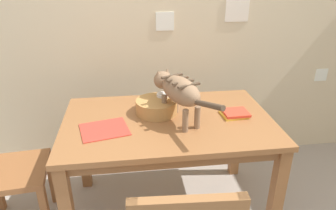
{
  "coord_description": "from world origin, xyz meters",
  "views": [
    {
      "loc": [
        -0.27,
        -0.8,
        1.67
      ],
      "look_at": [
        -0.03,
        0.96,
        0.85
      ],
      "focal_mm": 33.48,
      "sensor_mm": 36.0,
      "label": 1
    }
  ],
  "objects": [
    {
      "name": "wooden_chair_near",
      "position": [
        -1.08,
        0.95,
        0.46
      ],
      "size": [
        0.46,
        0.46,
        0.94
      ],
      "rotation": [
        0.0,
        0.0,
        -1.47
      ],
      "color": "brown",
      "rests_on": "ground_plane"
    },
    {
      "name": "dining_table",
      "position": [
        -0.03,
        0.96,
        0.66
      ],
      "size": [
        1.33,
        0.84,
        0.75
      ],
      "color": "#915C34",
      "rests_on": "ground_plane"
    },
    {
      "name": "book_stack",
      "position": [
        0.41,
        0.95,
        0.76
      ],
      "size": [
        0.18,
        0.15,
        0.03
      ],
      "color": "gold",
      "rests_on": "dining_table"
    },
    {
      "name": "cat",
      "position": [
        0.03,
        0.95,
        0.95
      ],
      "size": [
        0.31,
        0.64,
        0.29
      ],
      "rotation": [
        0.0,
        0.0,
        0.4
      ],
      "color": "#8B694C",
      "rests_on": "dining_table"
    },
    {
      "name": "saucer_bowl",
      "position": [
        -0.04,
        1.12,
        0.76
      ],
      "size": [
        0.2,
        0.2,
        0.03
      ],
      "primitive_type": "cylinder",
      "color": "#3753B8",
      "rests_on": "dining_table"
    },
    {
      "name": "wall_rear",
      "position": [
        0.0,
        1.71,
        1.25
      ],
      "size": [
        5.33,
        0.11,
        2.5
      ],
      "color": "beige",
      "rests_on": "ground_plane"
    },
    {
      "name": "coffee_mug",
      "position": [
        -0.04,
        1.12,
        0.82
      ],
      "size": [
        0.12,
        0.08,
        0.08
      ],
      "color": "silver",
      "rests_on": "saucer_bowl"
    },
    {
      "name": "magazine",
      "position": [
        -0.43,
        0.87,
        0.75
      ],
      "size": [
        0.32,
        0.29,
        0.01
      ],
      "primitive_type": "cube",
      "rotation": [
        0.0,
        0.0,
        0.22
      ],
      "color": "red",
      "rests_on": "dining_table"
    },
    {
      "name": "wicker_basket",
      "position": [
        -0.1,
        1.06,
        0.79
      ],
      "size": [
        0.27,
        0.27,
        0.09
      ],
      "color": "#B38044",
      "rests_on": "dining_table"
    }
  ]
}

